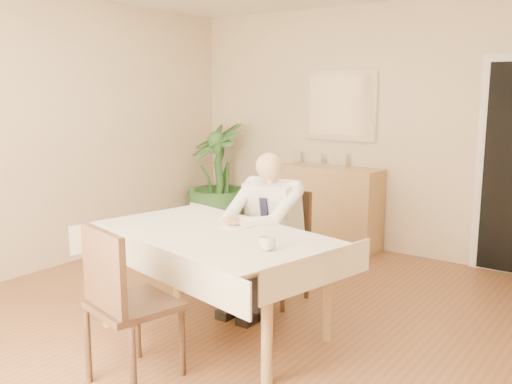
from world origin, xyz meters
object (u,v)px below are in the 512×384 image
Objects in this scene: coffee_mug at (267,243)px; sideboard at (331,207)px; dining_table at (213,244)px; chair_near at (122,297)px; potted_palm at (217,179)px; chair_far at (282,238)px; seated_man at (262,224)px.

sideboard reaches higher than coffee_mug.
chair_near is at bearing -75.30° from dining_table.
potted_palm is (-1.40, -0.27, 0.22)m from sideboard.
coffee_mug is 3.39m from potted_palm.
potted_palm reaches higher than sideboard.
chair_near is 3.64m from potted_palm.
dining_table is at bearing 165.31° from coffee_mug.
sideboard is at bearing 110.46° from chair_far.
dining_table is 1.97× the size of chair_near.
seated_man reaches higher than coffee_mug.
chair_far is 2.29m from potted_palm.
coffee_mug is at bearing -52.68° from seated_man.
chair_far is at bearing 104.53° from chair_near.
dining_table is at bearing -84.28° from chair_far.
chair_far is 8.35× the size of coffee_mug.
chair_far is 0.69× the size of potted_palm.
seated_man is (-0.00, 0.59, 0.02)m from dining_table.
chair_near is at bearing -126.18° from coffee_mug.
seated_man is at bearing 102.13° from dining_table.
potted_palm is at bearing 134.18° from chair_near.
potted_palm is at bearing 141.24° from dining_table.
dining_table is 2.11× the size of chair_far.
coffee_mug is 0.10× the size of sideboard.
chair_near is 8.93× the size of coffee_mug.
dining_table is 0.60m from coffee_mug.
chair_near is at bearing -83.01° from chair_far.
dining_table is 0.59m from seated_man.
seated_man is at bearing 104.78° from chair_near.
chair_far is 0.94× the size of chair_near.
potted_palm is at bearing 134.95° from coffee_mug.
coffee_mug is (0.57, -0.15, 0.13)m from dining_table.
chair_near is 0.92m from coffee_mug.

